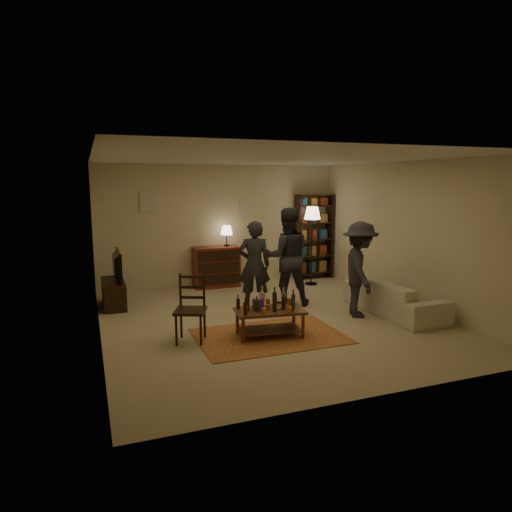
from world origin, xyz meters
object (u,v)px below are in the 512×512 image
person_right (287,257)px  floor_lamp (312,219)px  bookshelf (313,236)px  person_left (254,265)px  person_by_sofa (360,269)px  tv_stand (114,287)px  dresser (217,266)px  dining_chair (191,305)px  coffee_table (269,312)px  sofa (394,297)px

person_right → floor_lamp: bearing=-118.3°
bookshelf → floor_lamp: size_ratio=1.14×
person_left → person_by_sofa: (1.53, -1.13, 0.01)m
person_left → person_right: size_ratio=0.88×
tv_stand → floor_lamp: (4.33, 0.38, 1.12)m
dresser → person_left: (0.19, -1.90, 0.34)m
dining_chair → person_by_sofa: person_by_sofa is taller
person_by_sofa → person_left: bearing=74.1°
dining_chair → person_left: bearing=64.9°
floor_lamp → person_by_sofa: (-0.37, -2.50, -0.68)m
coffee_table → sofa: size_ratio=0.53×
floor_lamp → person_by_sofa: size_ratio=1.07×
dining_chair → person_by_sofa: 3.03m
dining_chair → floor_lamp: floor_lamp is taller
person_by_sofa → bookshelf: bearing=7.6°
person_left → floor_lamp: bearing=-127.5°
sofa → person_by_sofa: person_by_sofa is taller
bookshelf → sofa: 3.26m
dresser → coffee_table: bearing=-92.6°
tv_stand → sofa: (4.64, -2.20, -0.08)m
floor_lamp → dresser: bearing=165.6°
floor_lamp → person_left: (-1.89, -1.37, -0.69)m
tv_stand → bookshelf: bookshelf is taller
tv_stand → person_by_sofa: size_ratio=0.64×
floor_lamp → sofa: (0.31, -2.58, -1.20)m
dining_chair → sofa: dining_chair is taller
dining_chair → tv_stand: size_ratio=0.95×
person_right → tv_stand: bearing=-3.9°
person_left → person_right: person_right is taller
person_right → sofa: bearing=155.8°
coffee_table → floor_lamp: (2.24, 2.95, 1.12)m
person_left → person_by_sofa: person_by_sofa is taller
floor_lamp → person_right: person_right is taller
dresser → person_left: bearing=-84.3°
person_by_sofa → coffee_table: bearing=124.2°
coffee_table → person_right: person_right is taller
tv_stand → person_by_sofa: 4.52m
floor_lamp → person_right: 1.94m
dresser → dining_chair: bearing=-111.7°
dining_chair → dresser: bearing=91.1°
tv_stand → person_right: size_ratio=0.57×
person_left → person_by_sofa: 1.90m
person_left → person_right: 0.66m
person_left → person_right: bearing=-163.5°
bookshelf → sofa: bookshelf is taller
dining_chair → dresser: dresser is taller
dining_chair → bookshelf: (3.73, 3.31, 0.50)m
bookshelf → sofa: (-0.05, -3.18, -0.73)m
tv_stand → sofa: bearing=-25.3°
sofa → person_by_sofa: bearing=83.2°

